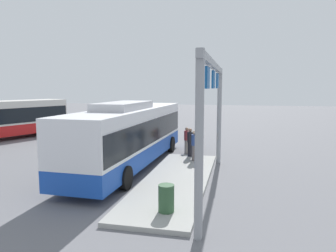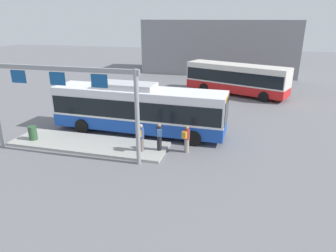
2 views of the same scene
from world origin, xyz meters
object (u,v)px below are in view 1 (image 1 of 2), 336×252
(person_waiting_near, at_px, (195,145))
(person_waiting_mid, at_px, (191,141))
(bus_background_left, at_px, (3,117))
(person_boarding, at_px, (187,140))
(trash_bin, at_px, (166,198))
(bus_main, at_px, (131,133))

(person_waiting_near, height_order, person_waiting_mid, same)
(bus_background_left, bearing_deg, person_waiting_near, -84.39)
(person_boarding, height_order, person_waiting_near, person_waiting_near)
(bus_background_left, bearing_deg, person_boarding, -76.23)
(trash_bin, bearing_deg, person_boarding, 5.27)
(bus_background_left, relative_size, person_waiting_near, 6.39)
(person_waiting_near, distance_m, trash_bin, 7.36)
(bus_background_left, height_order, person_waiting_mid, bus_background_left)
(person_waiting_mid, bearing_deg, person_waiting_near, 93.11)
(bus_main, height_order, person_waiting_mid, bus_main)
(bus_main, xyz_separation_m, person_waiting_near, (1.33, -3.26, -0.76))
(person_waiting_mid, xyz_separation_m, trash_bin, (-8.35, -0.46, -0.44))
(bus_main, relative_size, person_boarding, 7.17)
(bus_main, bearing_deg, person_waiting_near, -66.06)
(bus_background_left, distance_m, person_waiting_mid, 16.29)
(bus_main, bearing_deg, trash_bin, -149.33)
(person_waiting_near, distance_m, person_waiting_mid, 1.07)
(trash_bin, bearing_deg, bus_main, 28.97)
(person_boarding, bearing_deg, bus_main, 81.86)
(person_boarding, height_order, trash_bin, person_boarding)
(bus_main, distance_m, person_waiting_mid, 3.78)
(bus_main, distance_m, person_waiting_near, 3.60)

